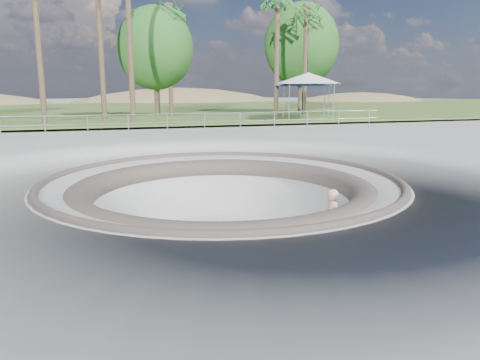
# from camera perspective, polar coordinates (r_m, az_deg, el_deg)

# --- Properties ---
(ground) EXTENTS (180.00, 180.00, 0.00)m
(ground) POSITION_cam_1_polar(r_m,az_deg,el_deg) (13.42, -2.16, 0.00)
(ground) COLOR #9D9D98
(ground) RESTS_ON ground
(skate_bowl) EXTENTS (14.00, 14.00, 4.10)m
(skate_bowl) POSITION_cam_1_polar(r_m,az_deg,el_deg) (13.90, -2.10, -7.41)
(skate_bowl) COLOR #9D9D98
(skate_bowl) RESTS_ON ground
(grass_strip) EXTENTS (180.00, 36.00, 0.12)m
(grass_strip) POSITION_cam_1_polar(r_m,az_deg,el_deg) (46.93, -12.34, 8.31)
(grass_strip) COLOR #405C25
(grass_strip) RESTS_ON ground
(distant_hills) EXTENTS (103.20, 45.00, 28.60)m
(distant_hills) POSITION_cam_1_polar(r_m,az_deg,el_deg) (70.95, -10.34, 3.54)
(distant_hills) COLOR olive
(distant_hills) RESTS_ON ground
(safety_railing) EXTENTS (25.00, 0.06, 1.03)m
(safety_railing) POSITION_cam_1_polar(r_m,az_deg,el_deg) (25.04, -8.86, 6.87)
(safety_railing) COLOR #979AA0
(safety_railing) RESTS_ON ground
(skateboard) EXTENTS (0.90, 0.56, 0.09)m
(skateboard) POSITION_cam_1_polar(r_m,az_deg,el_deg) (13.36, 11.11, -8.43)
(skateboard) COLOR olive
(skateboard) RESTS_ON ground
(skater) EXTENTS (0.42, 0.63, 1.73)m
(skater) POSITION_cam_1_polar(r_m,az_deg,el_deg) (13.08, 11.26, -4.78)
(skater) COLOR #DBA48E
(skater) RESTS_ON skateboard
(canopy_white) EXTENTS (6.18, 6.18, 3.22)m
(canopy_white) POSITION_cam_1_polar(r_m,az_deg,el_deg) (33.73, 8.33, 12.17)
(canopy_white) COLOR #979AA0
(canopy_white) RESTS_ON ground
(canopy_blue) EXTENTS (5.65, 5.65, 3.02)m
(canopy_blue) POSITION_cam_1_polar(r_m,az_deg,el_deg) (36.13, 7.68, 11.85)
(canopy_blue) COLOR #979AA0
(canopy_blue) RESTS_ON ground
(palm_d) EXTENTS (2.60, 2.60, 9.06)m
(palm_d) POSITION_cam_1_polar(r_m,az_deg,el_deg) (37.83, -8.69, 19.45)
(palm_d) COLOR brown
(palm_d) RESTS_ON ground
(palm_e) EXTENTS (2.60, 2.60, 9.79)m
(palm_e) POSITION_cam_1_polar(r_m,az_deg,el_deg) (36.55, 4.61, 20.89)
(palm_e) COLOR brown
(palm_e) RESTS_ON ground
(palm_f) EXTENTS (2.60, 2.60, 9.36)m
(palm_f) POSITION_cam_1_polar(r_m,az_deg,el_deg) (39.98, 8.11, 19.43)
(palm_f) COLOR brown
(palm_f) RESTS_ON ground
(bushy_tree_mid) EXTENTS (5.87, 5.33, 8.46)m
(bushy_tree_mid) POSITION_cam_1_polar(r_m,az_deg,el_deg) (38.09, -10.27, 15.52)
(bushy_tree_mid) COLOR brown
(bushy_tree_mid) RESTS_ON ground
(bushy_tree_right) EXTENTS (6.64, 6.03, 9.57)m
(bushy_tree_right) POSITION_cam_1_polar(r_m,az_deg,el_deg) (43.14, 7.52, 16.05)
(bushy_tree_right) COLOR brown
(bushy_tree_right) RESTS_ON ground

